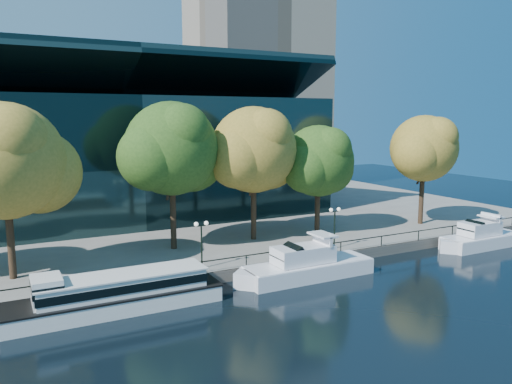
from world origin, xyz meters
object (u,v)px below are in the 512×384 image
tour_boat (110,293)px  tree_2 (174,151)px  tree_3 (255,152)px  tree_4 (320,162)px  cruiser_near (304,265)px  tree_1 (8,163)px  tree_5 (425,150)px  lamp_2 (335,218)px  cruiser_far (479,237)px  lamp_1 (201,234)px

tour_boat → tree_2: size_ratio=1.17×
tree_3 → tree_4: 7.65m
cruiser_near → tree_1: (-21.78, 8.15, 8.97)m
tour_boat → tree_3: bearing=31.4°
tree_1 → tree_2: size_ratio=0.98×
tree_5 → lamp_2: size_ratio=3.20×
cruiser_far → tree_4: size_ratio=0.91×
cruiser_far → tree_1: tree_1 is taller
tree_3 → lamp_2: tree_3 is taller
tree_2 → lamp_1: bearing=-91.1°
tree_4 → tree_5: size_ratio=0.92×
cruiser_far → tree_2: 32.92m
cruiser_far → cruiser_near: bearing=179.9°
cruiser_far → tree_3: bearing=153.0°
cruiser_far → tree_1: bearing=169.4°
tree_3 → lamp_2: (4.97, -6.95, -6.16)m
lamp_2 → lamp_1: bearing=180.0°
tree_2 → tree_3: size_ratio=1.03×
tour_boat → tree_3: size_ratio=1.20×
lamp_1 → lamp_2: (13.70, 0.00, 0.00)m
tree_3 → tree_4: bearing=-5.2°
tree_4 → tree_3: bearing=174.8°
cruiser_far → tree_2: bearing=159.7°
tree_3 → cruiser_near: bearing=-95.1°
cruiser_far → lamp_2: 16.71m
tree_5 → lamp_1: 30.85m
lamp_2 → tree_1: bearing=170.9°
cruiser_far → tree_1: size_ratio=0.78×
tree_1 → tree_3: tree_1 is taller
tree_5 → tour_boat: bearing=-168.2°
tree_2 → tree_4: 16.20m
cruiser_near → lamp_2: bearing=32.2°
tree_1 → lamp_2: bearing=-9.1°
tree_1 → tree_2: (14.15, 2.78, 0.38)m
tree_5 → tree_4: bearing=172.7°
tree_2 → tree_5: size_ratio=1.10×
lamp_2 → tree_4: bearing=68.1°
tree_5 → lamp_1: (-29.96, -4.52, -5.83)m
tree_1 → tree_4: (30.24, 1.85, -1.35)m
lamp_1 → tree_2: bearing=88.9°
tree_2 → lamp_1: size_ratio=3.50×
cruiser_near → tree_5: 25.20m
tree_2 → tree_3: bearing=-1.6°
tree_4 → lamp_2: tree_4 is taller
cruiser_far → tree_2: tree_2 is taller
tree_1 → tree_3: (22.74, 2.53, 0.02)m
tree_5 → lamp_2: bearing=-164.4°
tree_5 → lamp_2: tree_5 is taller
cruiser_far → tree_1: 45.40m
tree_1 → cruiser_far: bearing=-10.6°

